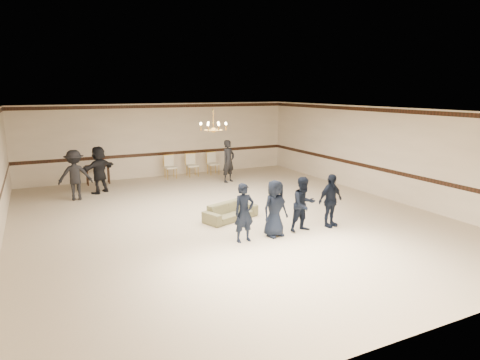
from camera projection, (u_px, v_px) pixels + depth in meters
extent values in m
cube|color=beige|center=(227.00, 217.00, 12.71)|extent=(12.00, 14.00, 0.01)
cube|color=#31241B|center=(227.00, 110.00, 12.03)|extent=(12.00, 14.00, 0.01)
cube|color=beige|center=(161.00, 140.00, 18.51)|extent=(12.00, 0.01, 3.20)
cube|color=beige|center=(422.00, 239.00, 6.23)|extent=(12.00, 0.01, 3.20)
cube|color=beige|center=(380.00, 152.00, 14.96)|extent=(0.01, 14.00, 3.20)
cube|color=black|center=(162.00, 154.00, 18.62)|extent=(12.00, 0.02, 0.14)
cube|color=black|center=(160.00, 106.00, 18.19)|extent=(12.00, 0.02, 0.14)
imported|color=black|center=(244.00, 213.00, 10.54)|extent=(0.56, 0.38, 1.51)
imported|color=black|center=(275.00, 208.00, 10.93)|extent=(0.80, 0.58, 1.51)
imported|color=black|center=(304.00, 204.00, 11.32)|extent=(0.76, 0.61, 1.51)
imported|color=black|center=(330.00, 201.00, 11.70)|extent=(0.93, 0.52, 1.51)
imported|color=#6D6C49|center=(231.00, 211.00, 12.44)|extent=(1.84, 1.19, 0.50)
imported|color=black|center=(75.00, 175.00, 14.55)|extent=(1.20, 0.77, 1.76)
imported|color=black|center=(99.00, 170.00, 15.55)|extent=(1.65, 1.34, 1.76)
imported|color=black|center=(229.00, 161.00, 17.40)|extent=(0.76, 0.65, 1.76)
cube|color=black|center=(98.00, 175.00, 17.09)|extent=(0.96, 0.44, 0.79)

